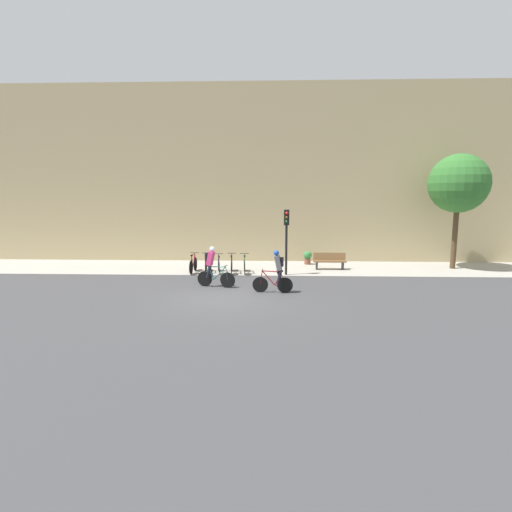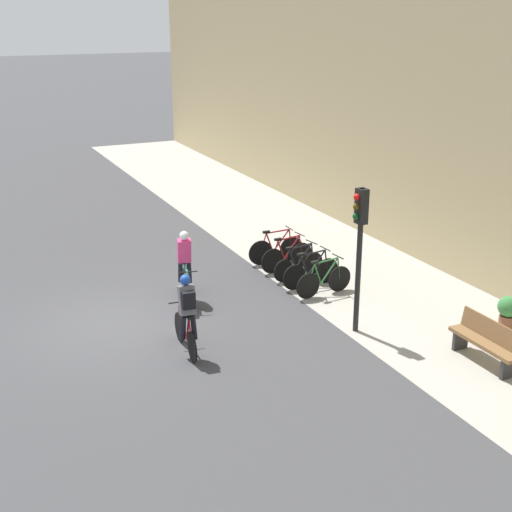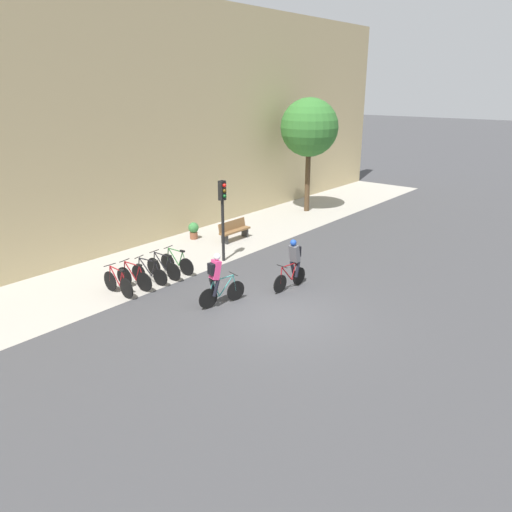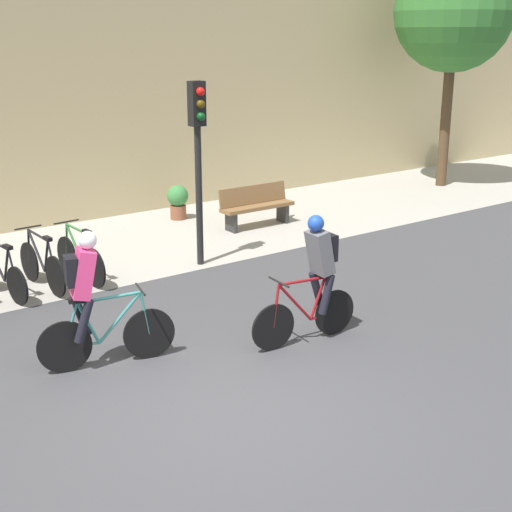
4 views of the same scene
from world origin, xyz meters
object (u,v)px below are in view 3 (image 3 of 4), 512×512
Objects in this scene: cyclist_pink at (217,278)px; parked_bike_2 at (149,273)px; parked_bike_1 at (134,278)px; parked_bike_0 at (118,283)px; cyclist_grey at (293,262)px; bench at (234,230)px; potted_plant at (194,230)px; traffic_light_pole at (223,206)px; parked_bike_3 at (163,268)px; parked_bike_4 at (177,263)px.

parked_bike_2 is (-0.13, 3.23, -0.56)m from cyclist_pink.
parked_bike_1 is at bearing 179.84° from parked_bike_2.
parked_bike_2 is (1.33, -0.00, -0.03)m from parked_bike_0.
parked_bike_1 is (-3.60, 4.21, -0.54)m from cyclist_grey.
parked_bike_1 is 0.95× the size of bench.
bench is 1.89m from potted_plant.
cyclist_pink is at bearing -128.25° from potted_plant.
parked_bike_0 is at bearing -156.25° from potted_plant.
cyclist_grey is 5.16m from parked_bike_2.
cyclist_pink is at bearing 160.76° from cyclist_grey.
parked_bike_2 is 0.49× the size of traffic_light_pole.
parked_bike_1 reaches higher than bench.
cyclist_pink is at bearing -76.10° from parked_bike_1.
parked_bike_2 is 5.52m from potted_plant.
parked_bike_3 is at bearing -0.04° from parked_bike_1.
parked_bike_2 reaches higher than potted_plant.
potted_plant is (-1.04, 1.57, -0.04)m from bench.
traffic_light_pole is at bearing -6.04° from parked_bike_1.
potted_plant is at bearing 66.56° from traffic_light_pole.
parked_bike_2 is (0.67, -0.00, -0.03)m from parked_bike_1.
bench is (6.52, 1.13, 0.06)m from parked_bike_1.
parked_bike_3 is at bearing 80.66° from cyclist_pink.
parked_bike_0 is 2.66m from parked_bike_4.
parked_bike_2 is at bearing -169.02° from bench.
traffic_light_pole is at bearing -8.86° from parked_bike_3.
cyclist_grey is at bearing -118.72° from bench.
bench is (5.86, 1.14, 0.09)m from parked_bike_2.
cyclist_grey reaches higher than parked_bike_0.
parked_bike_0 is 1.04× the size of parked_bike_2.
potted_plant is at bearing 123.65° from bench.
cyclist_pink is 2.96m from cyclist_grey.
parked_bike_1 is 1.01× the size of parked_bike_4.
cyclist_grey reaches higher than parked_bike_4.
cyclist_grey is at bearing -44.63° from parked_bike_0.
parked_bike_0 is 0.51× the size of traffic_light_pole.
parked_bike_0 is at bearing 135.37° from cyclist_grey.
cyclist_grey is 4.81m from parked_bike_3.
parked_bike_2 is 0.92× the size of bench.
parked_bike_2 is at bearing 92.35° from cyclist_pink.
parked_bike_0 reaches higher than parked_bike_2.
potted_plant is (5.48, 2.70, 0.03)m from parked_bike_1.
parked_bike_0 is at bearing 179.98° from parked_bike_1.
parked_bike_0 is 1.33m from parked_bike_2.
parked_bike_1 is at bearing -153.73° from potted_plant.
parked_bike_4 is 0.94× the size of bench.
cyclist_pink is at bearing -139.89° from traffic_light_pole.
parked_bike_4 is at bearing -165.93° from bench.
cyclist_pink reaches higher than parked_bike_0.
cyclist_pink reaches higher than cyclist_grey.
potted_plant is at bearing 29.35° from parked_bike_2.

